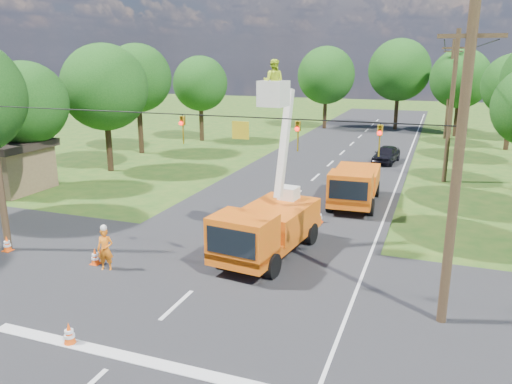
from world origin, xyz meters
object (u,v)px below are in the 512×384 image
at_px(bucket_truck, 267,218).
at_px(tree_left_e, 137,78).
at_px(ground_worker, 105,249).
at_px(tree_left_d, 105,87).
at_px(shed, 2,165).
at_px(tree_far_b, 399,70).
at_px(traffic_cone_2, 319,216).
at_px(tree_left_c, 26,103).
at_px(distant_car, 386,154).
at_px(traffic_cone_0, 69,334).
at_px(tree_left_f, 200,84).
at_px(traffic_cone_1, 265,229).
at_px(traffic_cone_3, 95,257).
at_px(tree_far_c, 460,79).
at_px(pole_right_near, 458,167).
at_px(pole_right_far, 449,89).
at_px(traffic_cone_6, 375,190).
at_px(traffic_cone_4, 7,244).
at_px(second_truck, 354,185).
at_px(pole_right_mid, 451,106).
at_px(tree_far_a, 326,75).

bearing_deg(bucket_truck, tree_left_e, 141.25).
distance_m(ground_worker, tree_left_d, 19.53).
distance_m(bucket_truck, shed, 20.03).
bearing_deg(tree_far_b, traffic_cone_2, -90.74).
height_order(ground_worker, tree_left_c, tree_left_c).
distance_m(distant_car, shed, 27.91).
bearing_deg(distant_car, traffic_cone_0, -93.25).
distance_m(tree_left_f, tree_far_b, 23.30).
bearing_deg(traffic_cone_1, bucket_truck, -69.15).
distance_m(traffic_cone_0, tree_left_d, 24.80).
xyz_separation_m(bucket_truck, tree_left_e, (-18.26, 18.74, 4.78)).
relative_size(traffic_cone_3, tree_far_c, 0.08).
bearing_deg(tree_far_c, pole_right_near, -91.36).
bearing_deg(tree_far_c, traffic_cone_0, -103.47).
xyz_separation_m(pole_right_far, tree_far_c, (1.00, 2.00, 0.96)).
xyz_separation_m(traffic_cone_6, tree_left_e, (-21.30, 7.25, 6.13)).
distance_m(pole_right_near, pole_right_far, 40.00).
distance_m(traffic_cone_1, tree_far_b, 40.02).
bearing_deg(traffic_cone_4, second_truck, 43.52).
bearing_deg(traffic_cone_6, ground_worker, -119.69).
bearing_deg(tree_left_e, tree_far_c, 37.25).
bearing_deg(pole_right_mid, tree_far_b, 102.41).
bearing_deg(tree_far_c, pole_right_mid, -92.60).
bearing_deg(shed, pole_right_near, -16.80).
relative_size(traffic_cone_0, traffic_cone_1, 1.00).
distance_m(pole_right_near, tree_left_c, 26.57).
relative_size(traffic_cone_0, shed, 0.13).
distance_m(traffic_cone_0, tree_left_e, 31.65).
relative_size(pole_right_far, tree_left_f, 1.19).
relative_size(tree_left_f, tree_far_c, 0.92).
distance_m(ground_worker, pole_right_mid, 24.27).
height_order(ground_worker, traffic_cone_4, ground_worker).
relative_size(pole_right_mid, tree_left_c, 1.24).
height_order(distant_car, tree_left_c, tree_left_c).
relative_size(traffic_cone_4, tree_left_d, 0.08).
distance_m(traffic_cone_1, traffic_cone_6, 9.98).
height_order(bucket_truck, tree_left_f, tree_left_f).
relative_size(traffic_cone_1, tree_left_d, 0.08).
distance_m(traffic_cone_0, tree_far_a, 48.64).
bearing_deg(second_truck, traffic_cone_1, -117.69).
xyz_separation_m(distant_car, shed, (-22.08, -17.03, 0.93)).
xyz_separation_m(bucket_truck, traffic_cone_3, (-6.30, -3.29, -1.35)).
relative_size(pole_right_near, tree_left_f, 1.19).
xyz_separation_m(ground_worker, tree_left_c, (-12.41, 9.32, 4.56)).
distance_m(second_truck, tree_far_a, 32.39).
height_order(traffic_cone_1, tree_far_a, tree_far_a).
bearing_deg(tree_left_c, tree_left_d, 75.96).
xyz_separation_m(traffic_cone_3, tree_far_a, (-0.16, 43.04, 5.83)).
bearing_deg(traffic_cone_0, bucket_truck, 68.90).
distance_m(traffic_cone_3, traffic_cone_6, 17.49).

